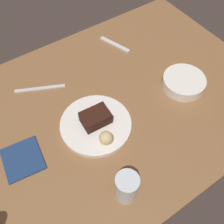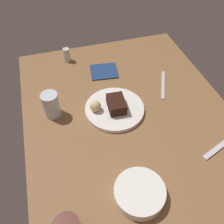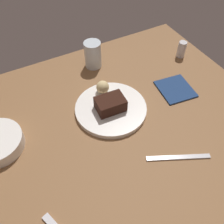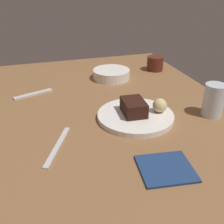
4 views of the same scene
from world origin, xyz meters
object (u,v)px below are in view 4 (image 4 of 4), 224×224
(water_glass, at_px, (214,100))
(folded_napkin, at_px, (166,168))
(dessert_spoon, at_px, (33,94))
(butter_knife, at_px, (58,146))
(chocolate_cake_slice, at_px, (134,107))
(dessert_plate, at_px, (135,116))
(side_bowl, at_px, (111,74))
(coffee_cup, at_px, (155,63))
(bread_roll, at_px, (160,105))

(water_glass, height_order, folded_napkin, water_glass)
(water_glass, height_order, dessert_spoon, water_glass)
(dessert_spoon, relative_size, butter_knife, 0.79)
(dessert_spoon, bearing_deg, chocolate_cake_slice, 117.43)
(dessert_plate, distance_m, dessert_spoon, 0.42)
(side_bowl, relative_size, butter_knife, 0.84)
(water_glass, bearing_deg, dessert_plate, -101.72)
(coffee_cup, xyz_separation_m, folded_napkin, (0.68, -0.29, -0.03))
(chocolate_cake_slice, height_order, folded_napkin, chocolate_cake_slice)
(dessert_plate, xyz_separation_m, chocolate_cake_slice, (-0.00, -0.01, 0.03))
(chocolate_cake_slice, xyz_separation_m, water_glass, (0.06, 0.25, 0.01))
(dessert_plate, bearing_deg, side_bowl, 175.04)
(bread_roll, xyz_separation_m, coffee_cup, (-0.43, 0.18, -0.01))
(dessert_spoon, bearing_deg, side_bowl, 174.83)
(butter_knife, bearing_deg, chocolate_cake_slice, -44.80)
(coffee_cup, bearing_deg, dessert_spoon, -76.99)
(chocolate_cake_slice, height_order, bread_roll, same)
(dessert_plate, bearing_deg, coffee_cup, 147.92)
(dessert_plate, height_order, folded_napkin, dessert_plate)
(dessert_plate, relative_size, coffee_cup, 3.20)
(coffee_cup, bearing_deg, bread_roll, -23.27)
(side_bowl, distance_m, butter_knife, 0.54)
(bread_roll, height_order, dessert_spoon, bread_roll)
(bread_roll, height_order, coffee_cup, coffee_cup)
(chocolate_cake_slice, height_order, dessert_spoon, chocolate_cake_slice)
(dessert_plate, xyz_separation_m, side_bowl, (-0.37, 0.03, 0.01))
(side_bowl, distance_m, folded_napkin, 0.63)
(dessert_spoon, bearing_deg, water_glass, 129.27)
(bread_roll, relative_size, folded_napkin, 0.36)
(chocolate_cake_slice, relative_size, bread_roll, 2.09)
(dessert_plate, bearing_deg, chocolate_cake_slice, -128.71)
(dessert_plate, xyz_separation_m, water_glass, (0.05, 0.25, 0.05))
(water_glass, relative_size, side_bowl, 0.67)
(side_bowl, relative_size, coffee_cup, 2.10)
(butter_knife, bearing_deg, water_glass, -60.71)
(chocolate_cake_slice, relative_size, dessert_spoon, 0.63)
(water_glass, height_order, butter_knife, water_glass)
(dessert_plate, height_order, water_glass, water_glass)
(side_bowl, bearing_deg, bread_roll, 6.91)
(bread_roll, bearing_deg, dessert_spoon, -127.73)
(side_bowl, relative_size, folded_napkin, 1.26)
(chocolate_cake_slice, relative_size, water_glass, 0.88)
(bread_roll, bearing_deg, dessert_plate, -96.62)
(butter_knife, bearing_deg, folded_napkin, -100.71)
(side_bowl, height_order, folded_napkin, side_bowl)
(dessert_spoon, xyz_separation_m, butter_knife, (0.38, 0.05, -0.00))
(water_glass, distance_m, folded_napkin, 0.34)
(chocolate_cake_slice, bearing_deg, bread_roll, 80.78)
(water_glass, distance_m, coffee_cup, 0.47)
(chocolate_cake_slice, relative_size, folded_napkin, 0.74)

